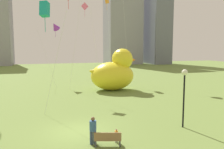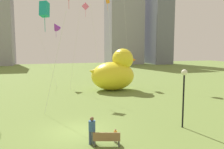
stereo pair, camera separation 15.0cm
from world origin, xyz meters
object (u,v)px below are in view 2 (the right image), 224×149
(lamppost, at_px, (184,85))
(kite_purple, at_px, (56,26))
(kite_orange, at_px, (108,1))
(park_bench, at_px, (107,139))
(person_child, at_px, (115,135))
(person_adult, at_px, (92,129))
(kite_pink, at_px, (86,10))
(kite_teal, at_px, (44,10))
(kite_red, at_px, (69,0))
(giant_inflatable_duck, at_px, (115,72))

(lamppost, height_order, kite_purple, kite_purple)
(kite_purple, bearing_deg, kite_orange, 12.01)
(kite_purple, distance_m, kite_orange, 10.35)
(kite_purple, relative_size, kite_orange, 0.68)
(lamppost, bearing_deg, park_bench, -165.79)
(lamppost, bearing_deg, kite_orange, 86.30)
(park_bench, distance_m, person_child, 0.83)
(person_child, distance_m, lamppost, 6.23)
(person_adult, distance_m, kite_orange, 30.65)
(person_adult, bearing_deg, kite_pink, 79.67)
(person_adult, xyz_separation_m, kite_pink, (4.61, 25.28, 10.95))
(kite_pink, bearing_deg, kite_purple, -171.57)
(person_child, relative_size, kite_pink, 0.06)
(person_adult, relative_size, lamppost, 0.40)
(kite_purple, distance_m, kite_pink, 5.80)
(lamppost, height_order, kite_orange, kite_orange)
(person_adult, xyz_separation_m, kite_purple, (-0.41, 24.53, 8.15))
(person_child, xyz_separation_m, kite_teal, (-3.83, 5.84, 8.19))
(person_adult, bearing_deg, lamppost, 7.70)
(person_child, relative_size, kite_red, 0.07)
(kite_pink, xyz_separation_m, kite_red, (-3.71, -7.94, -0.14))
(kite_pink, distance_m, kite_red, 8.77)
(kite_purple, bearing_deg, kite_teal, -96.03)
(park_bench, distance_m, kite_pink, 28.57)
(park_bench, relative_size, lamppost, 0.39)
(kite_red, bearing_deg, person_child, -88.27)
(lamppost, height_order, kite_teal, kite_teal)
(kite_orange, distance_m, kite_red, 12.10)
(lamppost, distance_m, kite_purple, 25.41)
(kite_pink, bearing_deg, lamppost, -84.54)
(person_child, height_order, kite_orange, kite_orange)
(giant_inflatable_duck, bearing_deg, kite_teal, -129.77)
(kite_purple, xyz_separation_m, kite_teal, (-1.99, -18.86, -0.42))
(lamppost, relative_size, kite_purple, 0.43)
(kite_purple, height_order, kite_red, kite_red)
(giant_inflatable_duck, relative_size, lamppost, 1.60)
(giant_inflatable_duck, relative_size, kite_teal, 0.73)
(kite_teal, bearing_deg, park_bench, -63.49)
(person_child, distance_m, kite_red, 20.83)
(park_bench, relative_size, kite_red, 0.13)
(park_bench, relative_size, kite_pink, 0.13)
(kite_pink, bearing_deg, person_adult, -100.33)
(kite_purple, bearing_deg, kite_red, -79.66)
(giant_inflatable_duck, xyz_separation_m, kite_teal, (-9.13, -10.96, 6.25))
(park_bench, distance_m, kite_purple, 26.62)
(park_bench, relative_size, kite_purple, 0.17)
(kite_red, bearing_deg, park_bench, -90.51)
(person_child, xyz_separation_m, giant_inflatable_duck, (5.30, 16.81, 1.94))
(person_child, bearing_deg, kite_pink, 82.88)
(person_child, distance_m, kite_pink, 28.07)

